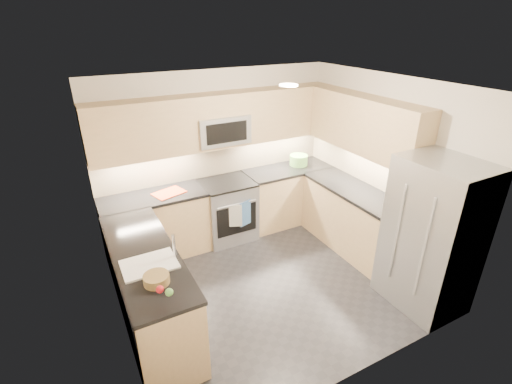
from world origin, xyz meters
name	(u,v)px	position (x,y,z in m)	size (l,w,h in m)	color
floor	(269,281)	(0.00, 0.00, 0.00)	(3.60, 3.20, 0.00)	#242429
ceiling	(272,86)	(0.00, 0.00, 2.50)	(3.60, 3.20, 0.02)	beige
wall_back	(217,155)	(0.00, 1.60, 1.25)	(3.60, 0.02, 2.50)	beige
wall_front	(367,270)	(0.00, -1.60, 1.25)	(3.60, 0.02, 2.50)	beige
wall_left	(108,234)	(-1.80, 0.00, 1.25)	(0.02, 3.20, 2.50)	beige
wall_right	(383,169)	(1.80, 0.00, 1.25)	(0.02, 3.20, 2.50)	beige
base_cab_back_left	(157,227)	(-1.09, 1.30, 0.45)	(1.42, 0.60, 0.90)	tan
base_cab_back_right	(287,196)	(1.09, 1.30, 0.45)	(1.42, 0.60, 0.90)	tan
base_cab_right	(353,220)	(1.50, 0.15, 0.45)	(0.60, 1.70, 0.90)	tan
base_cab_peninsula	(149,290)	(-1.50, 0.00, 0.45)	(0.60, 2.00, 0.90)	tan
countertop_back_left	(153,197)	(-1.09, 1.30, 0.92)	(1.42, 0.63, 0.04)	black
countertop_back_right	(288,169)	(1.09, 1.30, 0.92)	(1.42, 0.63, 0.04)	black
countertop_right	(356,191)	(1.50, 0.15, 0.92)	(0.63, 1.70, 0.04)	black
countertop_peninsula	(144,254)	(-1.50, 0.00, 0.92)	(0.63, 2.00, 0.04)	black
upper_cab_back	(220,120)	(0.00, 1.43, 1.83)	(3.60, 0.35, 0.75)	tan
upper_cab_right	(365,125)	(1.62, 0.28, 1.83)	(0.35, 1.95, 0.75)	tan
backsplash_back	(217,159)	(0.00, 1.60, 1.20)	(3.60, 0.01, 0.51)	#C3B08D
backsplash_right	(360,162)	(1.80, 0.45, 1.20)	(0.01, 2.30, 0.51)	#C3B08D
gas_range	(228,210)	(0.00, 1.28, 0.46)	(0.76, 0.65, 0.91)	gray
range_cooktop	(227,183)	(0.00, 1.28, 0.92)	(0.76, 0.65, 0.03)	black
oven_door_glass	(237,220)	(0.00, 0.95, 0.45)	(0.62, 0.02, 0.45)	black
oven_handle	(237,204)	(0.00, 0.93, 0.72)	(0.02, 0.02, 0.60)	#B2B5BA
microwave	(221,129)	(0.00, 1.40, 1.70)	(0.76, 0.40, 0.40)	#9A9DA1
microwave_door	(227,133)	(0.00, 1.20, 1.70)	(0.60, 0.01, 0.28)	black
refrigerator	(432,236)	(1.45, -1.15, 0.90)	(0.70, 0.90, 1.80)	#969A9E
fridge_handle_left	(424,249)	(1.08, -1.33, 0.95)	(0.02, 0.02, 1.20)	#B2B5BA
fridge_handle_right	(397,233)	(1.08, -0.97, 0.95)	(0.02, 0.02, 1.20)	#B2B5BA
sink_basin	(150,270)	(-1.50, -0.25, 0.88)	(0.52, 0.38, 0.16)	white
faucet	(174,246)	(-1.24, -0.25, 1.08)	(0.03, 0.03, 0.28)	silver
utensil_bowl	(299,160)	(1.32, 1.34, 1.02)	(0.29, 0.29, 0.17)	#5FA044
cutting_board	(169,193)	(-0.87, 1.27, 0.95)	(0.41, 0.29, 0.01)	red
fruit_basket	(156,279)	(-1.50, -0.55, 0.98)	(0.24, 0.24, 0.09)	olive
fruit_apple	(160,289)	(-1.53, -0.79, 1.05)	(0.07, 0.07, 0.07)	red
fruit_pear	(169,292)	(-1.47, -0.87, 1.05)	(0.07, 0.07, 0.07)	#5EAA49
dish_towel_check	(236,216)	(-0.04, 0.91, 0.55)	(0.18, 0.02, 0.35)	silver
dish_towel_blue	(245,213)	(0.12, 0.91, 0.55)	(0.20, 0.02, 0.38)	#355D93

